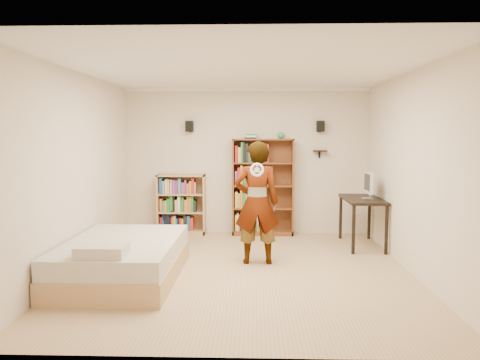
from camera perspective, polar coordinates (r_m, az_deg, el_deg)
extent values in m
cube|color=tan|center=(6.49, 0.40, -10.99)|extent=(4.50, 5.00, 0.01)
cube|color=beige|center=(8.73, 0.80, 2.29)|extent=(4.50, 0.02, 2.70)
cube|color=beige|center=(3.75, -0.53, -2.08)|extent=(4.50, 0.02, 2.70)
cube|color=beige|center=(6.68, -19.26, 0.97)|extent=(0.02, 5.00, 2.70)
cube|color=beige|center=(6.58, 20.39, 0.87)|extent=(0.02, 5.00, 2.70)
cube|color=white|center=(6.28, 0.41, 13.36)|extent=(4.50, 5.00, 0.02)
cube|color=white|center=(8.73, 0.81, 10.96)|extent=(4.50, 0.06, 0.06)
cube|color=white|center=(3.84, -0.53, 17.91)|extent=(4.50, 0.06, 0.06)
cube|color=white|center=(6.70, -19.39, 12.29)|extent=(0.06, 5.00, 0.06)
cube|color=white|center=(6.60, 20.53, 12.36)|extent=(0.06, 5.00, 0.06)
cube|color=black|center=(8.70, -6.18, 6.53)|extent=(0.14, 0.12, 0.20)
cube|color=black|center=(8.70, 9.78, 6.48)|extent=(0.14, 0.12, 0.20)
cube|color=black|center=(8.72, 9.72, 3.52)|extent=(0.25, 0.16, 0.02)
imported|color=black|center=(6.69, 2.06, -2.79)|extent=(0.66, 0.45, 1.76)
torus|color=silver|center=(6.30, 2.09, 1.24)|extent=(0.19, 0.07, 0.19)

